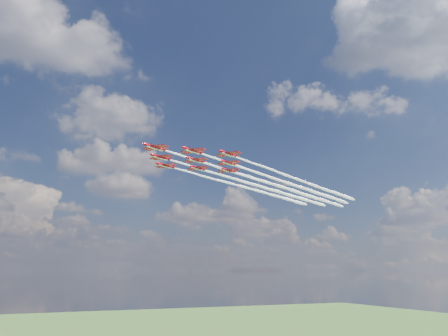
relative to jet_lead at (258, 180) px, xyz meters
The scene contains 9 objects.
jet_lead is the anchor object (origin of this frame).
jet_row2_port 11.94m from the jet_lead, ahead, with size 110.53×67.93×2.51m.
jet_row2_starb 11.94m from the jet_lead, 66.39° to the left, with size 110.53×67.93×2.51m.
jet_row3_port 23.89m from the jet_lead, ahead, with size 110.53×67.93×2.51m.
jet_row3_centre 19.47m from the jet_lead, 30.96° to the left, with size 110.53×67.93×2.51m.
jet_row3_starb 23.89m from the jet_lead, 66.39° to the left, with size 110.53×67.93×2.51m.
jet_row4_port 30.01m from the jet_lead, 17.62° to the left, with size 110.53×67.93×2.51m.
jet_row4_starb 30.01m from the jet_lead, 44.30° to the left, with size 110.53×67.93×2.51m.
jet_tail 38.93m from the jet_lead, 30.96° to the left, with size 110.53×67.93×2.51m.
Camera 1 is at (-42.75, -139.92, 36.71)m, focal length 35.00 mm.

